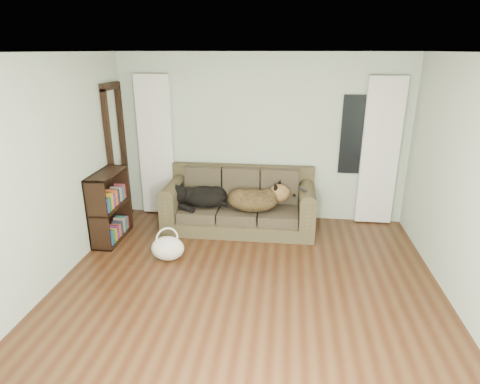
# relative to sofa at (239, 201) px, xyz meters

# --- Properties ---
(floor) EXTENTS (5.00, 5.00, 0.00)m
(floor) POSITION_rel_sofa_xyz_m (0.29, -1.97, -0.45)
(floor) COLOR #3A1D0E
(floor) RESTS_ON ground
(ceiling) EXTENTS (5.00, 5.00, 0.00)m
(ceiling) POSITION_rel_sofa_xyz_m (0.29, -1.97, 2.15)
(ceiling) COLOR white
(ceiling) RESTS_ON ground
(wall_back) EXTENTS (4.50, 0.04, 2.60)m
(wall_back) POSITION_rel_sofa_xyz_m (0.29, 0.53, 0.85)
(wall_back) COLOR #ACB8A2
(wall_back) RESTS_ON ground
(wall_left) EXTENTS (0.04, 5.00, 2.60)m
(wall_left) POSITION_rel_sofa_xyz_m (-1.96, -1.97, 0.85)
(wall_left) COLOR #ACB8A2
(wall_left) RESTS_ON ground
(curtain_left) EXTENTS (0.55, 0.08, 2.25)m
(curtain_left) POSITION_rel_sofa_xyz_m (-1.41, 0.45, 0.70)
(curtain_left) COLOR white
(curtain_left) RESTS_ON ground
(curtain_right) EXTENTS (0.55, 0.08, 2.25)m
(curtain_right) POSITION_rel_sofa_xyz_m (2.09, 0.45, 0.70)
(curtain_right) COLOR white
(curtain_right) RESTS_ON ground
(window_pane) EXTENTS (0.50, 0.03, 1.20)m
(window_pane) POSITION_rel_sofa_xyz_m (1.74, 0.50, 0.95)
(window_pane) COLOR black
(window_pane) RESTS_ON wall_back
(door_casing) EXTENTS (0.07, 0.60, 2.10)m
(door_casing) POSITION_rel_sofa_xyz_m (-1.91, 0.07, 0.60)
(door_casing) COLOR black
(door_casing) RESTS_ON ground
(sofa) EXTENTS (2.26, 0.98, 0.93)m
(sofa) POSITION_rel_sofa_xyz_m (0.00, 0.00, 0.00)
(sofa) COLOR #4D4A2D
(sofa) RESTS_ON floor
(dog_black_lab) EXTENTS (0.76, 0.56, 0.31)m
(dog_black_lab) POSITION_rel_sofa_xyz_m (-0.58, -0.03, 0.03)
(dog_black_lab) COLOR black
(dog_black_lab) RESTS_ON sofa
(dog_shepherd) EXTENTS (0.80, 0.58, 0.34)m
(dog_shepherd) POSITION_rel_sofa_xyz_m (0.26, -0.08, 0.04)
(dog_shepherd) COLOR black
(dog_shepherd) RESTS_ON sofa
(tv_remote) EXTENTS (0.14, 0.19, 0.02)m
(tv_remote) POSITION_rel_sofa_xyz_m (0.94, -0.16, 0.28)
(tv_remote) COLOR black
(tv_remote) RESTS_ON sofa
(tote_bag) EXTENTS (0.51, 0.43, 0.32)m
(tote_bag) POSITION_rel_sofa_xyz_m (-0.82, -1.11, -0.29)
(tote_bag) COLOR beige
(tote_bag) RESTS_ON floor
(bookshelf) EXTENTS (0.38, 0.84, 1.01)m
(bookshelf) POSITION_rel_sofa_xyz_m (-1.80, -0.60, 0.05)
(bookshelf) COLOR black
(bookshelf) RESTS_ON floor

